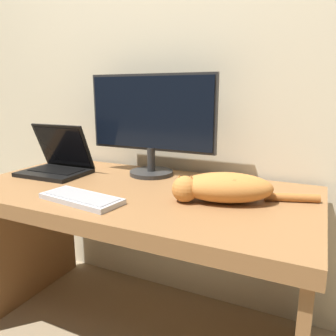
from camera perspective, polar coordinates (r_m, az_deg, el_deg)
wall_back at (r=1.76m, az=1.78°, el=18.66°), size 6.40×0.06×2.60m
desk at (r=1.47m, az=-5.47°, el=-9.18°), size 1.49×0.76×0.73m
monitor at (r=1.60m, az=-2.99°, el=8.15°), size 0.66×0.22×0.49m
laptop at (r=1.75m, az=-18.72°, el=0.67°), size 0.32×0.25×0.25m
external_keyboard at (r=1.29m, az=-14.85°, el=-5.13°), size 0.35×0.18×0.02m
cat at (r=1.25m, az=9.60°, el=-3.27°), size 0.52×0.29×0.11m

